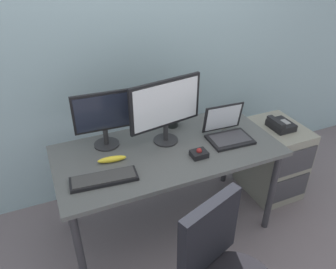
{
  "coord_description": "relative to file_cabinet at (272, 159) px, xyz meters",
  "views": [
    {
      "loc": [
        -0.76,
        -1.74,
        2.04
      ],
      "look_at": [
        0.0,
        0.0,
        0.88
      ],
      "focal_mm": 34.84,
      "sensor_mm": 36.0,
      "label": 1
    }
  ],
  "objects": [
    {
      "name": "file_cabinet",
      "position": [
        0.0,
        0.0,
        0.0
      ],
      "size": [
        0.42,
        0.53,
        0.66
      ],
      "color": "gray",
      "rests_on": "ground"
    },
    {
      "name": "ground_plane",
      "position": [
        -1.04,
        -0.06,
        -0.33
      ],
      "size": [
        8.0,
        8.0,
        0.0
      ],
      "primitive_type": "plane",
      "color": "slate"
    },
    {
      "name": "banana",
      "position": [
        -1.44,
        -0.05,
        0.45
      ],
      "size": [
        0.19,
        0.07,
        0.04
      ],
      "primitive_type": "ellipsoid",
      "rotation": [
        0.0,
        0.0,
        3.02
      ],
      "color": "yellow",
      "rests_on": "desk"
    },
    {
      "name": "trackball_mouse",
      "position": [
        -0.89,
        -0.22,
        0.45
      ],
      "size": [
        0.11,
        0.09,
        0.07
      ],
      "color": "black",
      "rests_on": "desk"
    },
    {
      "name": "paper_notepad",
      "position": [
        -0.5,
        0.14,
        0.43
      ],
      "size": [
        0.18,
        0.23,
        0.01
      ],
      "primitive_type": "cube",
      "rotation": [
        0.0,
        0.0,
        0.16
      ],
      "color": "white",
      "rests_on": "desk"
    },
    {
      "name": "coffee_mug",
      "position": [
        -0.88,
        0.23,
        0.48
      ],
      "size": [
        0.1,
        0.09,
        0.11
      ],
      "color": "black",
      "rests_on": "desk"
    },
    {
      "name": "monitor_main",
      "position": [
        -1.02,
        0.05,
        0.7
      ],
      "size": [
        0.55,
        0.18,
        0.47
      ],
      "color": "#262628",
      "rests_on": "desk"
    },
    {
      "name": "desk_phone",
      "position": [
        -0.01,
        -0.02,
        0.37
      ],
      "size": [
        0.17,
        0.2,
        0.09
      ],
      "color": "black",
      "rests_on": "file_cabinet"
    },
    {
      "name": "back_wall",
      "position": [
        -1.04,
        0.67,
        1.07
      ],
      "size": [
        6.0,
        0.1,
        2.8
      ],
      "primitive_type": "cube",
      "color": "#92AFB9",
      "rests_on": "ground"
    },
    {
      "name": "keyboard",
      "position": [
        -1.54,
        -0.22,
        0.44
      ],
      "size": [
        0.42,
        0.18,
        0.03
      ],
      "color": "black",
      "rests_on": "desk"
    },
    {
      "name": "desk",
      "position": [
        -1.04,
        -0.06,
        0.35
      ],
      "size": [
        1.57,
        0.76,
        0.76
      ],
      "color": "#4D4F4F",
      "rests_on": "ground"
    },
    {
      "name": "monitor_side",
      "position": [
        -1.43,
        0.17,
        0.66
      ],
      "size": [
        0.41,
        0.18,
        0.41
      ],
      "color": "#262628",
      "rests_on": "desk"
    },
    {
      "name": "laptop",
      "position": [
        -0.58,
        -0.09,
        0.48
      ],
      "size": [
        0.32,
        0.28,
        0.24
      ],
      "color": "black",
      "rests_on": "desk"
    }
  ]
}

